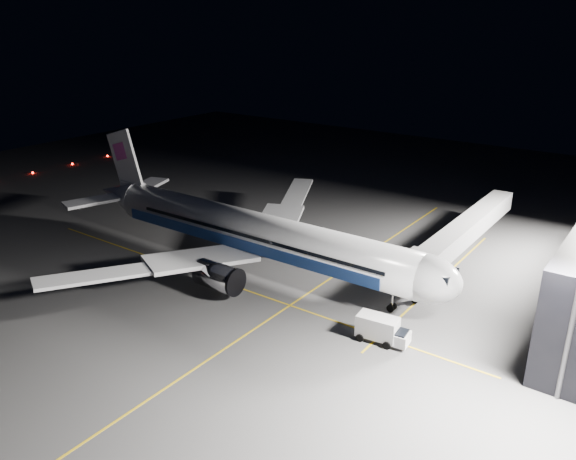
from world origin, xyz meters
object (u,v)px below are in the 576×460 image
(safety_cone_a, at_px, (303,266))
(safety_cone_c, at_px, (337,245))
(airliner, at_px, (250,232))
(safety_cone_b, at_px, (320,260))
(jet_bridge, at_px, (462,233))
(service_truck, at_px, (382,329))
(baggage_tug, at_px, (279,222))

(safety_cone_a, bearing_deg, safety_cone_c, 90.55)
(airliner, bearing_deg, safety_cone_b, 44.20)
(airliner, height_order, safety_cone_a, airliner)
(jet_bridge, bearing_deg, safety_cone_b, -145.07)
(jet_bridge, relative_size, safety_cone_c, 54.19)
(airliner, height_order, safety_cone_b, airliner)
(safety_cone_a, height_order, safety_cone_b, safety_cone_b)
(service_truck, height_order, safety_cone_a, service_truck)
(jet_bridge, height_order, baggage_tug, jet_bridge)
(service_truck, bearing_deg, baggage_tug, 137.74)
(safety_cone_b, relative_size, safety_cone_c, 1.07)
(airliner, bearing_deg, baggage_tug, 112.62)
(jet_bridge, bearing_deg, safety_cone_a, -140.28)
(baggage_tug, bearing_deg, jet_bridge, 16.19)
(airliner, distance_m, safety_cone_b, 10.99)
(baggage_tug, distance_m, safety_cone_b, 15.57)
(jet_bridge, relative_size, baggage_tug, 11.77)
(airliner, height_order, jet_bridge, airliner)
(service_truck, relative_size, safety_cone_c, 9.17)
(airliner, height_order, baggage_tug, airliner)
(safety_cone_c, bearing_deg, safety_cone_a, -89.45)
(service_truck, distance_m, safety_cone_b, 21.58)
(service_truck, distance_m, safety_cone_c, 26.77)
(airliner, relative_size, safety_cone_c, 96.84)
(safety_cone_a, height_order, safety_cone_c, safety_cone_c)
(safety_cone_a, relative_size, safety_cone_b, 0.81)
(baggage_tug, bearing_deg, service_truck, -25.85)
(service_truck, xyz_separation_m, safety_cone_b, (-16.65, 13.68, -1.19))
(safety_cone_a, bearing_deg, jet_bridge, 39.72)
(airliner, xyz_separation_m, baggage_tug, (-6.23, 14.95, -4.29))
(jet_bridge, bearing_deg, airliner, -141.96)
(safety_cone_c, bearing_deg, baggage_tug, 172.27)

